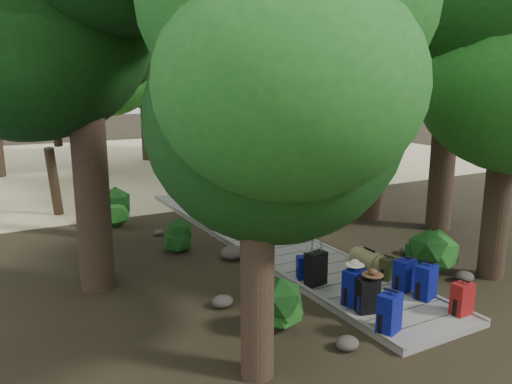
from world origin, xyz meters
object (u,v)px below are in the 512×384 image
backpack_left_c (354,285)px  suitcase_on_boardwalk (316,268)px  sun_lounger (218,172)px  backpack_right_d (388,267)px  lone_suitcase_on_sand (176,182)px  backpack_left_d (305,266)px  backpack_right_b (426,280)px  backpack_left_b (368,294)px  backpack_right_c (405,273)px  backpack_left_a (390,311)px  duffel_right_khaki (369,260)px  kayak (92,185)px  backpack_right_a (462,297)px

backpack_left_c → suitcase_on_boardwalk: bearing=76.7°
sun_lounger → backpack_right_d: bearing=-102.4°
lone_suitcase_on_sand → backpack_left_d: bearing=-111.2°
backpack_left_c → backpack_right_b: backpack_left_c is taller
backpack_left_b → lone_suitcase_on_sand: (0.86, 11.99, -0.15)m
backpack_right_d → backpack_right_c: bearing=-116.0°
backpack_left_a → duffel_right_khaki: size_ratio=1.10×
backpack_left_a → duffel_right_khaki: 2.74m
backpack_left_a → suitcase_on_boardwalk: bearing=67.8°
backpack_right_c → kayak: size_ratio=0.24×
suitcase_on_boardwalk → backpack_right_a: bearing=-68.0°
suitcase_on_boardwalk → lone_suitcase_on_sand: suitcase_on_boardwalk is taller
backpack_left_c → backpack_right_d: size_ratio=1.47×
backpack_left_d → backpack_right_b: bearing=-32.3°
backpack_left_d → lone_suitcase_on_sand: (0.92, 10.18, -0.07)m
backpack_left_c → lone_suitcase_on_sand: size_ratio=1.24×
backpack_right_b → kayak: size_ratio=0.25×
backpack_right_a → suitcase_on_boardwalk: (-1.44, 2.28, 0.02)m
backpack_left_c → backpack_left_d: bearing=75.5°
backpack_right_a → duffel_right_khaki: backpack_right_a is taller
backpack_left_c → duffel_right_khaki: size_ratio=1.10×
duffel_right_khaki → suitcase_on_boardwalk: bearing=-174.1°
backpack_right_a → lone_suitcase_on_sand: size_ratio=1.07×
backpack_left_a → kayak: bearing=77.7°
backpack_right_d → duffel_right_khaki: (-0.00, 0.58, -0.03)m
backpack_right_c → suitcase_on_boardwalk: 1.70m
backpack_right_d → sun_lounger: bearing=66.7°
backpack_left_b → backpack_right_c: bearing=32.0°
backpack_right_a → lone_suitcase_on_sand: backpack_right_a is taller
backpack_left_b → sun_lounger: backpack_left_b is taller
suitcase_on_boardwalk → backpack_right_b: bearing=-57.4°
duffel_right_khaki → sun_lounger: sun_lounger is taller
backpack_left_b → backpack_right_a: backpack_left_b is taller
backpack_left_c → backpack_right_d: 1.51m
duffel_right_khaki → backpack_left_a: bearing=-122.7°
backpack_left_a → backpack_left_b: 0.74m
backpack_left_c → backpack_left_d: (-0.07, 1.44, -0.10)m
backpack_left_c → backpack_right_b: 1.41m
backpack_left_a → lone_suitcase_on_sand: bearing=66.0°
suitcase_on_boardwalk → sun_lounger: bearing=64.2°
lone_suitcase_on_sand → backpack_right_d: bearing=-103.3°
backpack_right_c → sun_lounger: backpack_right_c is taller
backpack_right_c → backpack_right_d: backpack_right_c is taller
backpack_left_c → backpack_left_d: backpack_left_c is taller
backpack_left_c → backpack_right_c: size_ratio=1.07×
backpack_left_b → sun_lounger: (3.11, 12.99, -0.12)m
backpack_left_a → backpack_left_b: size_ratio=1.06×
backpack_left_b → kayak: 13.91m
backpack_right_b → backpack_right_c: bearing=81.3°
backpack_right_b → duffel_right_khaki: 1.61m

